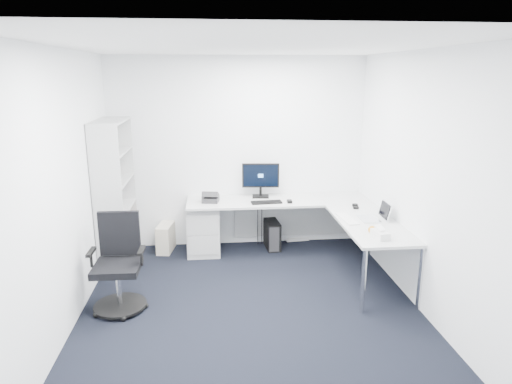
{
  "coord_description": "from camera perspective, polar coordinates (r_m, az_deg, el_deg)",
  "views": [
    {
      "loc": [
        -0.38,
        -4.32,
        2.46
      ],
      "look_at": [
        0.15,
        1.05,
        1.05
      ],
      "focal_mm": 32.0,
      "sensor_mm": 36.0,
      "label": 1
    }
  ],
  "objects": [
    {
      "name": "orange_fruit",
      "position": [
        5.18,
        14.31,
        -4.61
      ],
      "size": [
        0.09,
        0.09,
        0.09
      ],
      "primitive_type": "sphere",
      "color": "orange",
      "rests_on": "l_desk"
    },
    {
      "name": "ceiling",
      "position": [
        4.34,
        -0.64,
        17.8
      ],
      "size": [
        4.2,
        4.2,
        0.0
      ],
      "primitive_type": "plane",
      "color": "white"
    },
    {
      "name": "monitor",
      "position": [
        6.43,
        0.58,
        1.52
      ],
      "size": [
        0.54,
        0.22,
        0.5
      ],
      "primitive_type": null,
      "rotation": [
        0.0,
        0.0,
        -0.09
      ],
      "color": "black",
      "rests_on": "l_desk"
    },
    {
      "name": "task_chair",
      "position": [
        5.05,
        -16.99,
        -8.7
      ],
      "size": [
        0.59,
        0.59,
        1.03
      ],
      "primitive_type": null,
      "rotation": [
        0.0,
        0.0,
        -0.02
      ],
      "color": "black",
      "rests_on": "ground"
    },
    {
      "name": "wall_left",
      "position": [
        4.68,
        -23.1,
        -0.28
      ],
      "size": [
        0.02,
        4.2,
        2.7
      ],
      "primitive_type": "cube",
      "color": "white",
      "rests_on": "ground"
    },
    {
      "name": "white_keyboard",
      "position": [
        5.61,
        11.33,
        -3.31
      ],
      "size": [
        0.17,
        0.47,
        0.02
      ],
      "primitive_type": "cube",
      "rotation": [
        0.0,
        0.0,
        0.09
      ],
      "color": "silver",
      "rests_on": "l_desk"
    },
    {
      "name": "wall_front",
      "position": [
        2.51,
        3.73,
        -11.64
      ],
      "size": [
        3.6,
        0.02,
        2.7
      ],
      "primitive_type": "cube",
      "color": "white",
      "rests_on": "ground"
    },
    {
      "name": "wall_back",
      "position": [
        6.53,
        -2.22,
        4.84
      ],
      "size": [
        3.6,
        0.02,
        2.7
      ],
      "primitive_type": "cube",
      "color": "white",
      "rests_on": "ground"
    },
    {
      "name": "drawer_pedestal",
      "position": [
        6.45,
        -6.58,
        -4.61
      ],
      "size": [
        0.45,
        0.56,
        0.69
      ],
      "primitive_type": "cube",
      "color": "#B3B5B5",
      "rests_on": "ground"
    },
    {
      "name": "ground",
      "position": [
        4.99,
        -0.55,
        -14.92
      ],
      "size": [
        4.2,
        4.2,
        0.0
      ],
      "primitive_type": "plane",
      "color": "black"
    },
    {
      "name": "black_pc_tower",
      "position": [
        6.62,
        2.03,
        -5.34
      ],
      "size": [
        0.21,
        0.42,
        0.4
      ],
      "primitive_type": "cube",
      "rotation": [
        0.0,
        0.0,
        0.08
      ],
      "color": "black",
      "rests_on": "ground"
    },
    {
      "name": "desk_phone",
      "position": [
        6.26,
        -5.69,
        -0.56
      ],
      "size": [
        0.25,
        0.25,
        0.15
      ],
      "primitive_type": null,
      "rotation": [
        0.0,
        0.0,
        -0.17
      ],
      "color": "#29282B",
      "rests_on": "l_desk"
    },
    {
      "name": "black_keyboard",
      "position": [
        6.19,
        1.32,
        -1.29
      ],
      "size": [
        0.42,
        0.18,
        0.02
      ],
      "primitive_type": "cube",
      "rotation": [
        0.0,
        0.0,
        0.08
      ],
      "color": "black",
      "rests_on": "l_desk"
    },
    {
      "name": "wall_right",
      "position": [
        4.97,
        20.57,
        0.77
      ],
      "size": [
        0.02,
        4.2,
        2.7
      ],
      "primitive_type": "cube",
      "color": "white",
      "rests_on": "ground"
    },
    {
      "name": "laptop",
      "position": [
        5.64,
        14.01,
        -2.28
      ],
      "size": [
        0.32,
        0.31,
        0.22
      ],
      "primitive_type": null,
      "rotation": [
        0.0,
        0.0,
        -0.02
      ],
      "color": "silver",
      "rests_on": "l_desk"
    },
    {
      "name": "mouse",
      "position": [
        6.23,
        4.21,
        -1.18
      ],
      "size": [
        0.06,
        0.11,
        0.03
      ],
      "primitive_type": "cube",
      "rotation": [
        0.0,
        0.0,
        -0.02
      ],
      "color": "black",
      "rests_on": "l_desk"
    },
    {
      "name": "beige_pc_tower",
      "position": [
        6.63,
        -11.22,
        -5.62
      ],
      "size": [
        0.25,
        0.44,
        0.39
      ],
      "primitive_type": "cube",
      "rotation": [
        0.0,
        0.0,
        -0.16
      ],
      "color": "beige",
      "rests_on": "ground"
    },
    {
      "name": "tissue_box",
      "position": [
        5.07,
        15.23,
        -5.14
      ],
      "size": [
        0.15,
        0.24,
        0.08
      ],
      "primitive_type": "cube",
      "rotation": [
        0.0,
        0.0,
        0.17
      ],
      "color": "silver",
      "rests_on": "l_desk"
    },
    {
      "name": "power_strip",
      "position": [
        6.97,
        5.22,
        -5.93
      ],
      "size": [
        0.35,
        0.1,
        0.04
      ],
      "primitive_type": "cube",
      "rotation": [
        0.0,
        0.0,
        0.11
      ],
      "color": "silver",
      "rests_on": "ground"
    },
    {
      "name": "l_desk",
      "position": [
        6.16,
        3.4,
        -5.17
      ],
      "size": [
        2.57,
        1.44,
        0.75
      ],
      "primitive_type": null,
      "color": "#B3B5B5",
      "rests_on": "ground"
    },
    {
      "name": "bookshelf",
      "position": [
        6.09,
        -17.24,
        -0.35
      ],
      "size": [
        0.37,
        0.95,
        1.91
      ],
      "primitive_type": null,
      "color": "#B1B3B4",
      "rests_on": "ground"
    },
    {
      "name": "headphones",
      "position": [
        6.13,
        12.33,
        -1.67
      ],
      "size": [
        0.15,
        0.2,
        0.05
      ],
      "primitive_type": null,
      "rotation": [
        0.0,
        0.0,
        -0.2
      ],
      "color": "black",
      "rests_on": "l_desk"
    }
  ]
}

